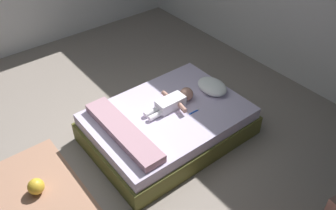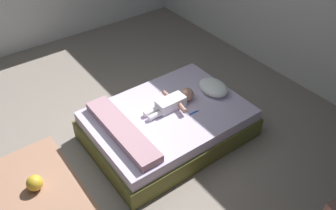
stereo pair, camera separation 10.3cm
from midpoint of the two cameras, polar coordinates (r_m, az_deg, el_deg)
ground_plane at (r=4.20m, az=-8.90°, el=-7.91°), size 8.00×8.00×0.00m
bed at (r=4.24m, az=0.70°, el=-3.13°), size 1.33×1.86×0.39m
pillow at (r=4.40m, az=8.01°, el=2.84°), size 0.41×0.30×0.15m
baby at (r=4.15m, az=1.74°, el=0.58°), size 0.44×0.67×0.16m
toothbrush at (r=4.11m, az=5.05°, el=-1.15°), size 0.02×0.14×0.02m
rug at (r=4.04m, az=-21.05°, el=-13.48°), size 1.41×1.06×0.01m
toy_ball at (r=3.99m, az=-20.06°, el=-11.77°), size 0.17×0.17×0.17m
blanket at (r=3.83m, az=-6.70°, el=-4.10°), size 1.20×0.26×0.09m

